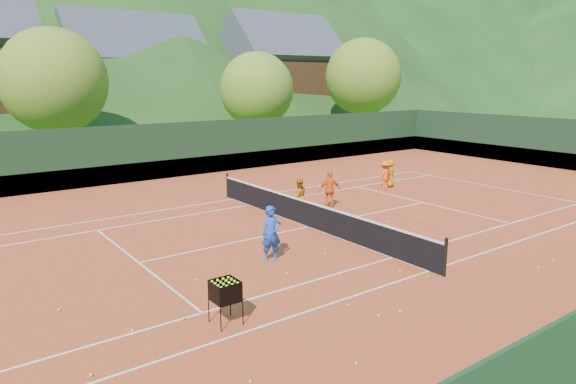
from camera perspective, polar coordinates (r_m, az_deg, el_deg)
ground at (r=18.87m, az=2.32°, el=-3.94°), size 400.00×400.00×0.00m
clay_court at (r=18.87m, az=2.32°, el=-3.91°), size 40.00×24.00×0.02m
coach at (r=15.21m, az=-1.86°, el=-4.64°), size 0.70×0.56×1.67m
student_a at (r=20.43m, az=1.21°, el=-0.49°), size 0.75×0.61×1.45m
student_b at (r=21.47m, az=4.66°, el=0.25°), size 0.99×0.71×1.56m
student_c at (r=26.06m, az=11.22°, el=2.04°), size 0.69×0.45×1.39m
student_d at (r=25.48m, az=10.68°, el=1.86°), size 0.93×0.55×1.42m
tennis_ball_0 at (r=13.40m, az=-24.11°, el=-11.85°), size 0.07×0.07×0.07m
tennis_ball_3 at (r=11.86m, az=-16.95°, el=-14.51°), size 0.07×0.07×0.07m
tennis_ball_4 at (r=14.71m, az=15.26°, el=-8.99°), size 0.07×0.07×0.07m
tennis_ball_5 at (r=14.92m, az=12.35°, el=-8.52°), size 0.07×0.07×0.07m
tennis_ball_6 at (r=15.94m, az=4.16°, el=-6.88°), size 0.07×0.07×0.07m
tennis_ball_7 at (r=19.74m, az=11.03°, el=-3.26°), size 0.07×0.07×0.07m
tennis_ball_8 at (r=12.18m, az=10.04°, el=-13.39°), size 0.07×0.07×0.07m
tennis_ball_9 at (r=17.32m, az=27.36°, el=-6.70°), size 0.07×0.07×0.07m
tennis_ball_10 at (r=16.45m, az=26.02°, el=-7.55°), size 0.07×0.07×0.07m
tennis_ball_11 at (r=14.16m, az=-10.09°, el=-9.60°), size 0.07×0.07×0.07m
tennis_ball_12 at (r=20.53m, az=16.54°, el=-2.94°), size 0.07×0.07×0.07m
tennis_ball_14 at (r=12.11m, az=-11.53°, el=-13.61°), size 0.07×0.07×0.07m
tennis_ball_15 at (r=21.33m, az=14.10°, el=-2.23°), size 0.07×0.07×0.07m
tennis_ball_16 at (r=20.57m, az=14.30°, el=-2.78°), size 0.07×0.07×0.07m
tennis_ball_17 at (r=12.49m, az=12.34°, el=-12.81°), size 0.07×0.07×0.07m
tennis_ball_18 at (r=14.43m, az=-0.08°, el=-8.96°), size 0.07×0.07×0.07m
tennis_ball_19 at (r=10.32m, az=7.60°, el=-18.37°), size 0.07×0.07×0.07m
tennis_ball_20 at (r=19.94m, az=21.60°, el=-3.76°), size 0.07×0.07×0.07m
tennis_ball_22 at (r=9.76m, az=-4.22°, el=-20.25°), size 0.07×0.07×0.07m
tennis_ball_23 at (r=10.54m, az=-21.05°, el=-18.44°), size 0.07×0.07×0.07m
tennis_ball_24 at (r=12.60m, az=6.77°, el=-12.36°), size 0.07×0.07×0.07m
court_lines at (r=18.86m, az=2.32°, el=-3.87°), size 23.83×11.03×0.00m
tennis_net at (r=18.73m, az=2.33°, el=-2.41°), size 0.10×12.07×1.10m
perimeter_fence at (r=18.55m, az=2.35°, el=-0.18°), size 40.40×24.24×3.00m
ball_hopper at (r=11.51m, az=-7.00°, el=-10.96°), size 0.57×0.57×1.00m
chalet_mid at (r=51.17m, az=-16.72°, el=11.57°), size 12.65×8.82×11.45m
chalet_right at (r=54.12m, az=-0.82°, el=12.39°), size 11.50×8.82×11.91m
tree_b at (r=34.93m, az=-24.57°, el=11.15°), size 6.40×6.40×8.40m
tree_c at (r=39.41m, az=-3.49°, el=11.30°), size 5.60×5.60×7.35m
tree_d at (r=47.69m, az=8.34°, el=12.57°), size 6.80×6.80×8.93m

